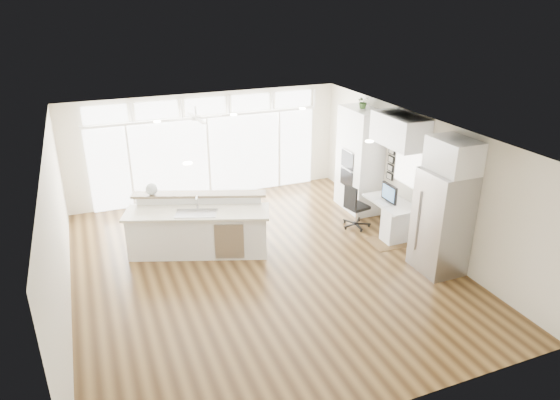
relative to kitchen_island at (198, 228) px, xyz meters
name	(u,v)px	position (x,y,z in m)	size (l,w,h in m)	color
floor	(262,267)	(1.00, -1.00, -0.58)	(7.00, 8.00, 0.02)	#3E2813
ceiling	(260,132)	(1.00, -1.00, 2.13)	(7.00, 8.00, 0.02)	white
wall_back	(207,146)	(1.00, 3.00, 0.78)	(7.00, 0.04, 2.70)	beige
wall_front	(377,327)	(1.00, -5.00, 0.78)	(7.00, 0.04, 2.70)	beige
wall_left	(58,235)	(-2.50, -1.00, 0.78)	(0.04, 8.00, 2.70)	beige
wall_right	(417,179)	(4.50, -1.00, 0.78)	(0.04, 8.00, 2.70)	beige
glass_wall	(208,158)	(1.00, 2.94, 0.48)	(5.80, 0.06, 2.08)	silver
transom_row	(205,106)	(1.00, 2.94, 1.81)	(5.90, 0.06, 0.40)	silver
desk_window	(408,166)	(4.46, -0.70, 0.98)	(0.04, 0.85, 0.85)	silver
ceiling_fan	(196,114)	(0.50, 1.80, 1.91)	(1.16, 1.16, 0.32)	white
recessed_lights	(256,131)	(1.00, -0.80, 2.11)	(3.40, 3.00, 0.02)	white
oven_cabinet	(359,160)	(4.17, 0.80, 0.68)	(0.64, 1.20, 2.50)	white
desk_nook	(390,218)	(4.13, -0.70, -0.19)	(0.72, 1.30, 0.76)	white
upper_cabinets	(400,130)	(4.17, -0.70, 1.78)	(0.64, 1.30, 0.64)	white
refrigerator	(442,222)	(4.11, -2.35, 0.43)	(0.76, 0.90, 2.00)	#A2A2A6
fridge_cabinet	(454,155)	(4.17, -2.35, 1.73)	(0.64, 0.90, 0.60)	white
framed_photos	(391,164)	(4.46, -0.08, 0.83)	(0.06, 0.22, 0.80)	black
kitchen_island	(198,228)	(0.00, 0.00, 0.00)	(2.87, 1.08, 1.14)	white
rug	(391,241)	(3.95, -1.07, -0.56)	(0.94, 0.68, 0.01)	#3A2512
office_chair	(357,206)	(3.61, -0.13, -0.06)	(0.53, 0.49, 1.02)	black
fishbowl	(152,189)	(-0.75, 0.70, 0.70)	(0.25, 0.25, 0.25)	silver
monitor	(389,193)	(4.05, -0.70, 0.41)	(0.09, 0.53, 0.44)	black
keyboard	(382,203)	(3.88, -0.70, 0.20)	(0.13, 0.36, 0.02)	white
potted_plant	(363,103)	(4.17, 0.80, 2.05)	(0.28, 0.31, 0.24)	#375A26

